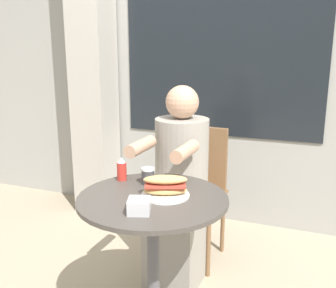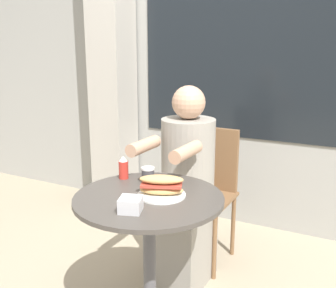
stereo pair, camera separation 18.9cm
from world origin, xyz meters
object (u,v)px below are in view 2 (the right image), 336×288
sandwich_on_plate (162,187)px  drink_cup (148,175)px  seated_diner (185,199)px  diner_chair (207,181)px  condiment_bottle (123,168)px  cafe_table (149,236)px

sandwich_on_plate → drink_cup: bearing=139.3°
seated_diner → diner_chair: bearing=-88.9°
sandwich_on_plate → seated_diner: bearing=102.0°
drink_cup → condiment_bottle: condiment_bottle is taller
cafe_table → diner_chair: (-0.05, 0.86, -0.01)m
diner_chair → seated_diner: bearing=91.1°
drink_cup → diner_chair: bearing=86.8°
cafe_table → sandwich_on_plate: bearing=31.0°
sandwich_on_plate → condiment_bottle: 0.31m
seated_diner → condiment_bottle: seated_diner is taller
seated_diner → cafe_table: bearing=97.6°
diner_chair → drink_cup: size_ratio=10.83×
sandwich_on_plate → diner_chair: bearing=96.9°
diner_chair → condiment_bottle: size_ratio=7.39×
condiment_bottle → diner_chair: bearing=75.2°
sandwich_on_plate → condiment_bottle: condiment_bottle is taller
diner_chair → condiment_bottle: 0.77m
sandwich_on_plate → drink_cup: sandwich_on_plate is taller
seated_diner → condiment_bottle: size_ratio=10.02×
diner_chair → drink_cup: 0.75m
cafe_table → diner_chair: size_ratio=0.84×
sandwich_on_plate → drink_cup: size_ratio=2.74×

